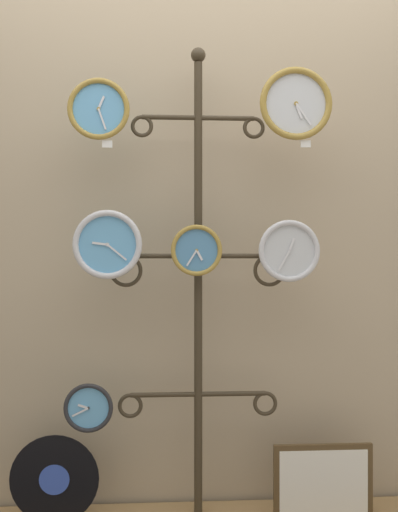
% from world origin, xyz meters
% --- Properties ---
extents(shop_wall, '(4.40, 0.04, 2.80)m').
position_xyz_m(shop_wall, '(0.00, 0.57, 1.40)').
color(shop_wall, tan).
rests_on(shop_wall, ground_plane).
extents(display_stand, '(0.73, 0.44, 1.98)m').
position_xyz_m(display_stand, '(0.00, 0.41, 0.56)').
color(display_stand, '#382D1E').
rests_on(display_stand, ground_plane).
extents(clock_top_left, '(0.24, 0.04, 0.24)m').
position_xyz_m(clock_top_left, '(-0.40, 0.33, 1.70)').
color(clock_top_left, '#60A8DB').
extents(clock_top_right, '(0.29, 0.04, 0.29)m').
position_xyz_m(clock_top_right, '(0.38, 0.29, 1.72)').
color(clock_top_right, silver).
extents(clock_middle_left, '(0.27, 0.04, 0.27)m').
position_xyz_m(clock_middle_left, '(-0.36, 0.32, 1.16)').
color(clock_middle_left, '#60A8DB').
extents(clock_middle_center, '(0.21, 0.04, 0.21)m').
position_xyz_m(clock_middle_center, '(-0.01, 0.34, 1.14)').
color(clock_middle_center, '#4C84B2').
extents(clock_middle_right, '(0.25, 0.04, 0.25)m').
position_xyz_m(clock_middle_right, '(0.36, 0.32, 1.14)').
color(clock_middle_right, silver).
extents(clock_bottom_left, '(0.19, 0.04, 0.19)m').
position_xyz_m(clock_bottom_left, '(-0.44, 0.33, 0.52)').
color(clock_bottom_left, '#60A8DB').
extents(vinyl_record, '(0.35, 0.01, 0.35)m').
position_xyz_m(vinyl_record, '(-0.57, 0.35, 0.24)').
color(vinyl_record, black).
rests_on(vinyl_record, low_shelf).
extents(picture_frame, '(0.40, 0.02, 0.30)m').
position_xyz_m(picture_frame, '(0.50, 0.33, 0.21)').
color(picture_frame, '#4C381E').
rests_on(picture_frame, low_shelf).
extents(price_tag_upper, '(0.04, 0.00, 0.03)m').
position_xyz_m(price_tag_upper, '(-0.36, 0.33, 1.56)').
color(price_tag_upper, white).
extents(price_tag_mid, '(0.04, 0.00, 0.03)m').
position_xyz_m(price_tag_mid, '(0.42, 0.29, 1.56)').
color(price_tag_mid, white).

